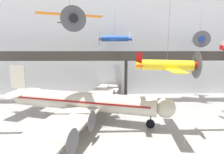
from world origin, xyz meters
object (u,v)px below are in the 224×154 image
at_px(suspended_plane_orange_highwing, 70,19).
at_px(suspended_plane_blue_trainer, 115,39).
at_px(suspended_plane_white_twin, 200,41).
at_px(airliner_silver_main, 81,101).
at_px(suspended_plane_yellow_lowwing, 167,65).
at_px(stanchion_barrier, 184,145).

distance_m(suspended_plane_orange_highwing, suspended_plane_blue_trainer, 14.89).
bearing_deg(suspended_plane_white_twin, airliner_silver_main, -42.90).
height_order(airliner_silver_main, suspended_plane_orange_highwing, suspended_plane_orange_highwing).
bearing_deg(suspended_plane_white_twin, suspended_plane_orange_highwing, -42.19).
bearing_deg(suspended_plane_orange_highwing, suspended_plane_yellow_lowwing, 53.36).
bearing_deg(suspended_plane_white_twin, suspended_plane_yellow_lowwing, -14.83).
xyz_separation_m(suspended_plane_orange_highwing, stanchion_barrier, (14.57, -7.75, -15.75)).
bearing_deg(suspended_plane_yellow_lowwing, suspended_plane_orange_highwing, 167.41).
distance_m(airliner_silver_main, suspended_plane_blue_trainer, 17.27).
distance_m(suspended_plane_yellow_lowwing, suspended_plane_blue_trainer, 18.84).
bearing_deg(suspended_plane_yellow_lowwing, stanchion_barrier, -60.34).
height_order(suspended_plane_white_twin, suspended_plane_blue_trainer, suspended_plane_blue_trainer).
xyz_separation_m(suspended_plane_orange_highwing, suspended_plane_blue_trainer, (7.24, 12.85, -2.03)).
relative_size(suspended_plane_white_twin, suspended_plane_orange_highwing, 0.98).
xyz_separation_m(suspended_plane_blue_trainer, stanchion_barrier, (7.34, -20.61, -13.72)).
height_order(suspended_plane_yellow_lowwing, stanchion_barrier, suspended_plane_yellow_lowwing).
distance_m(suspended_plane_orange_highwing, stanchion_barrier, 22.82).
xyz_separation_m(suspended_plane_white_twin, suspended_plane_yellow_lowwing, (-12.81, -16.30, -3.87)).
height_order(suspended_plane_orange_highwing, stanchion_barrier, suspended_plane_orange_highwing).
relative_size(airliner_silver_main, suspended_plane_orange_highwing, 3.60).
height_order(airliner_silver_main, stanchion_barrier, airliner_silver_main).
bearing_deg(stanchion_barrier, suspended_plane_yellow_lowwing, 113.43).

